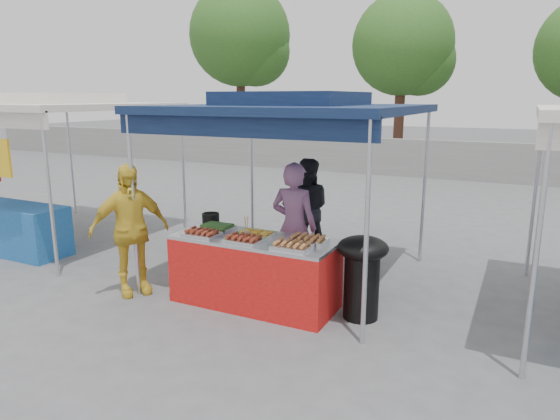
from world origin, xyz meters
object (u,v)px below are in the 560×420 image
at_px(vendor_table, 255,271).
at_px(customer_person, 130,230).
at_px(wok_burner, 362,270).
at_px(vendor_woman, 294,227).
at_px(helper_man, 306,209).
at_px(cooking_pot, 211,218).

bearing_deg(vendor_table, customer_person, -166.13).
xyz_separation_m(wok_burner, vendor_woman, (-1.08, 0.48, 0.27)).
height_order(vendor_woman, customer_person, customer_person).
height_order(wok_burner, customer_person, customer_person).
xyz_separation_m(vendor_woman, helper_man, (-0.39, 1.29, -0.05)).
relative_size(wok_burner, vendor_woman, 0.58).
distance_m(cooking_pot, helper_man, 1.75).
bearing_deg(customer_person, helper_man, 3.18).
distance_m(vendor_table, cooking_pot, 1.07).
bearing_deg(cooking_pot, wok_burner, -4.46).
relative_size(wok_burner, helper_man, 0.62).
height_order(cooking_pot, wok_burner, cooking_pot).
relative_size(vendor_table, vendor_woman, 1.18).
bearing_deg(helper_man, vendor_table, 72.95).
relative_size(cooking_pot, customer_person, 0.14).
distance_m(vendor_table, customer_person, 1.70).
relative_size(vendor_woman, customer_person, 1.00).
relative_size(vendor_table, helper_man, 1.26).
relative_size(wok_burner, customer_person, 0.58).
bearing_deg(vendor_woman, wok_burner, 155.09).
height_order(vendor_table, wok_burner, wok_burner).
relative_size(cooking_pot, helper_man, 0.14).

